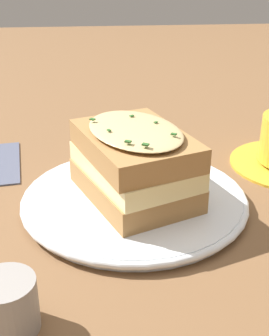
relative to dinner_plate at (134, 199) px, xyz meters
name	(u,v)px	position (x,y,z in m)	size (l,w,h in m)	color
ground_plane	(126,211)	(0.01, -0.01, -0.01)	(2.40, 2.40, 0.00)	brown
dinner_plate	(134,199)	(0.00, 0.00, 0.00)	(0.24, 0.24, 0.01)	white
sandwich	(135,162)	(0.00, 0.00, 0.04)	(0.16, 0.14, 0.08)	#A37542
condiment_pot	(7,305)	(0.16, -0.11, 0.01)	(0.04, 0.04, 0.04)	gray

